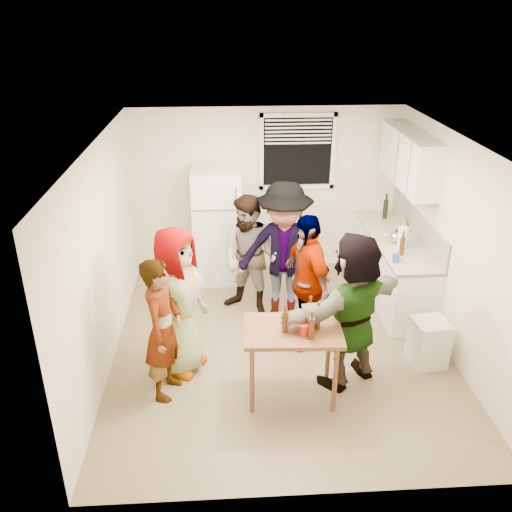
{
  "coord_description": "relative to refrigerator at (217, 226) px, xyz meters",
  "views": [
    {
      "loc": [
        -0.64,
        -5.55,
        3.82
      ],
      "look_at": [
        -0.29,
        0.14,
        1.15
      ],
      "focal_mm": 38.0,
      "sensor_mm": 36.0,
      "label": 1
    }
  ],
  "objects": [
    {
      "name": "room",
      "position": [
        0.75,
        -1.88,
        -0.85
      ],
      "size": [
        4.0,
        4.5,
        2.5
      ],
      "primitive_type": null,
      "color": "#EEE6CE",
      "rests_on": "ground"
    },
    {
      "name": "picture_frame",
      "position": [
        2.67,
        -0.37,
        0.12
      ],
      "size": [
        0.02,
        0.18,
        0.15
      ],
      "primitive_type": "cube",
      "color": "#E6B74B",
      "rests_on": "countertop"
    },
    {
      "name": "guest_orange",
      "position": [
        1.43,
        -2.58,
        -0.85
      ],
      "size": [
        2.31,
        2.35,
        0.52
      ],
      "primitive_type": "imported",
      "rotation": [
        0.0,
        0.0,
        3.69
      ],
      "color": "#DD9A52",
      "rests_on": "ground"
    },
    {
      "name": "beer_bottle_counter",
      "position": [
        2.35,
        -1.29,
        0.05
      ],
      "size": [
        0.06,
        0.06,
        0.24
      ],
      "primitive_type": "cylinder",
      "color": "#47230C",
      "rests_on": "countertop"
    },
    {
      "name": "countertop",
      "position": [
        2.45,
        -0.73,
        0.03
      ],
      "size": [
        0.64,
        2.22,
        0.04
      ],
      "primitive_type": "cube",
      "color": "beige",
      "rests_on": "counter_lower"
    },
    {
      "name": "guest_stripe",
      "position": [
        -0.55,
        -2.68,
        -0.85
      ],
      "size": [
        1.67,
        0.95,
        0.38
      ],
      "primitive_type": "imported",
      "rotation": [
        0.0,
        0.0,
        1.32
      ],
      "color": "#141933",
      "rests_on": "ground"
    },
    {
      "name": "trash_bin",
      "position": [
        2.42,
        -2.34,
        -0.6
      ],
      "size": [
        0.42,
        0.42,
        0.55
      ],
      "primitive_type": "cube",
      "rotation": [
        0.0,
        0.0,
        0.13
      ],
      "color": "beige",
      "rests_on": "ground"
    },
    {
      "name": "blue_cup",
      "position": [
        2.22,
        -1.49,
        0.05
      ],
      "size": [
        0.09,
        0.09,
        0.12
      ],
      "primitive_type": "cylinder",
      "color": "blue",
      "rests_on": "countertop"
    },
    {
      "name": "guest_back_right",
      "position": [
        0.85,
        -1.23,
        -0.85
      ],
      "size": [
        1.59,
        2.1,
        0.7
      ],
      "primitive_type": "imported",
      "rotation": [
        0.0,
        0.0,
        -0.21
      ],
      "color": "#46464C",
      "rests_on": "ground"
    },
    {
      "name": "red_cup",
      "position": [
        0.86,
        -2.94,
        -0.02
      ],
      "size": [
        0.09,
        0.09,
        0.12
      ],
      "primitive_type": "cylinder",
      "color": "red",
      "rests_on": "serving_table"
    },
    {
      "name": "guest_black",
      "position": [
        1.05,
        -1.82,
        -0.85
      ],
      "size": [
        1.91,
        1.48,
        0.41
      ],
      "primitive_type": "imported",
      "rotation": [
        0.0,
        0.0,
        -1.25
      ],
      "color": "black",
      "rests_on": "ground"
    },
    {
      "name": "wine_bottle",
      "position": [
        2.5,
        0.01,
        0.05
      ],
      "size": [
        0.07,
        0.07,
        0.28
      ],
      "primitive_type": "cylinder",
      "color": "black",
      "rests_on": "countertop"
    },
    {
      "name": "upper_cabinets",
      "position": [
        2.58,
        -0.53,
        1.1
      ],
      "size": [
        0.34,
        1.6,
        0.7
      ],
      "primitive_type": "cube",
      "color": "white",
      "rests_on": "room"
    },
    {
      "name": "kettle",
      "position": [
        2.4,
        -0.87,
        0.05
      ],
      "size": [
        0.28,
        0.26,
        0.19
      ],
      "primitive_type": null,
      "rotation": [
        0.0,
        0.0,
        -0.35
      ],
      "color": "silver",
      "rests_on": "countertop"
    },
    {
      "name": "backsplash",
      "position": [
        2.74,
        -0.73,
        0.23
      ],
      "size": [
        0.03,
        2.2,
        0.36
      ],
      "primitive_type": "cube",
      "color": "beige",
      "rests_on": "countertop"
    },
    {
      "name": "guest_grey",
      "position": [
        -0.43,
        -2.25,
        -0.85
      ],
      "size": [
        1.93,
        1.55,
        0.55
      ],
      "primitive_type": "imported",
      "rotation": [
        0.0,
        0.0,
        1.09
      ],
      "color": "gray",
      "rests_on": "ground"
    },
    {
      "name": "paper_towel",
      "position": [
        2.43,
        -1.04,
        0.05
      ],
      "size": [
        0.13,
        0.13,
        0.29
      ],
      "primitive_type": "cylinder",
      "color": "white",
      "rests_on": "countertop"
    },
    {
      "name": "counter_lower",
      "position": [
        2.45,
        -0.73,
        -0.42
      ],
      "size": [
        0.6,
        2.2,
        0.86
      ],
      "primitive_type": "cube",
      "color": "white",
      "rests_on": "ground"
    },
    {
      "name": "serving_table",
      "position": [
        0.77,
        -2.82,
        -0.85
      ],
      "size": [
        1.02,
        0.7,
        0.83
      ],
      "primitive_type": null,
      "rotation": [
        0.0,
        0.0,
        -0.05
      ],
      "color": "brown",
      "rests_on": "ground"
    },
    {
      "name": "window",
      "position": [
        1.2,
        0.33,
        1.0
      ],
      "size": [
        1.12,
        0.1,
        1.06
      ],
      "primitive_type": null,
      "color": "white",
      "rests_on": "room"
    },
    {
      "name": "beer_bottle_table",
      "position": [
        1.02,
        -2.81,
        -0.02
      ],
      "size": [
        0.06,
        0.06,
        0.22
      ],
      "primitive_type": "cylinder",
      "color": "#47230C",
      "rests_on": "serving_table"
    },
    {
      "name": "refrigerator",
      "position": [
        0.0,
        0.0,
        0.0
      ],
      "size": [
        0.7,
        0.7,
        1.7
      ],
      "primitive_type": "cube",
      "color": "white",
      "rests_on": "ground"
    },
    {
      "name": "guest_back_left",
      "position": [
        0.43,
        -1.04,
        -0.85
      ],
      "size": [
        1.56,
        1.81,
        0.62
      ],
      "primitive_type": "imported",
      "rotation": [
        0.0,
        0.0,
        -0.57
      ],
      "color": "brown",
      "rests_on": "ground"
    }
  ]
}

